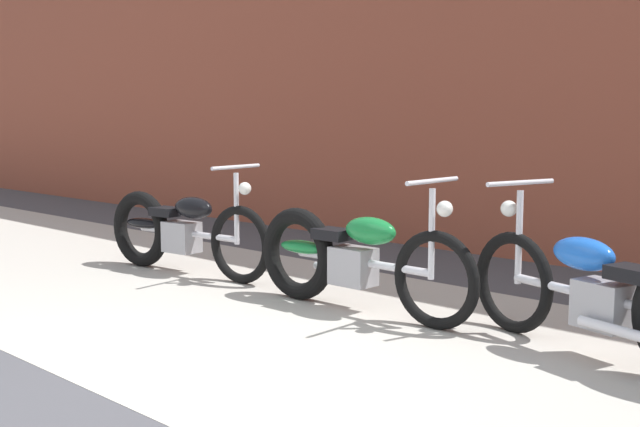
% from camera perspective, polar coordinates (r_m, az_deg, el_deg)
% --- Properties ---
extents(ground_plane, '(80.00, 80.00, 0.00)m').
position_cam_1_polar(ground_plane, '(4.32, -15.79, -12.62)').
color(ground_plane, '#47474C').
extents(sidewalk_slab, '(36.00, 3.50, 0.01)m').
position_cam_1_polar(sidewalk_slab, '(5.38, 0.59, -8.40)').
color(sidewalk_slab, '#B2ADA3').
rests_on(sidewalk_slab, ground).
extents(brick_building_wall, '(36.00, 0.50, 4.65)m').
position_cam_1_polar(brick_building_wall, '(8.11, 17.88, 13.04)').
color(brick_building_wall, brown).
rests_on(brick_building_wall, ground).
extents(motorcycle_black, '(2.00, 0.58, 1.03)m').
position_cam_1_polar(motorcycle_black, '(7.34, -10.46, -1.18)').
color(motorcycle_black, black).
rests_on(motorcycle_black, ground).
extents(motorcycle_green, '(2.01, 0.58, 1.03)m').
position_cam_1_polar(motorcycle_green, '(5.83, 1.86, -3.20)').
color(motorcycle_green, black).
rests_on(motorcycle_green, ground).
extents(motorcycle_blue, '(1.96, 0.78, 1.03)m').
position_cam_1_polar(motorcycle_blue, '(4.85, 20.68, -5.77)').
color(motorcycle_blue, black).
rests_on(motorcycle_blue, ground).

